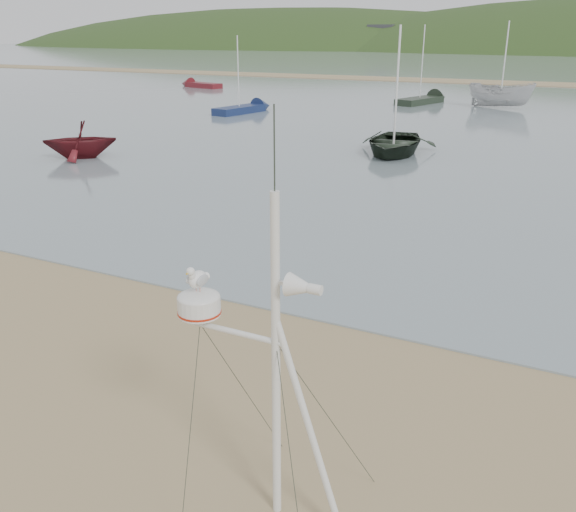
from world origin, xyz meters
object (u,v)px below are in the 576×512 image
at_px(sailboat_dark_mid, 430,99).
at_px(mast_rig, 270,430).
at_px(sailboat_blue_near, 251,108).
at_px(boat_white, 503,73).
at_px(boat_red, 78,123).
at_px(boat_dark, 396,98).
at_px(dinghy_red_far, 195,85).

bearing_deg(sailboat_dark_mid, mast_rig, -77.76).
xyz_separation_m(mast_rig, sailboat_blue_near, (-20.26, 34.42, -0.87)).
distance_m(mast_rig, sailboat_dark_mid, 47.81).
bearing_deg(boat_white, sailboat_dark_mid, 84.45).
relative_size(mast_rig, sailboat_blue_near, 0.83).
bearing_deg(boat_red, boat_dark, 80.58).
height_order(boat_red, dinghy_red_far, boat_red).
distance_m(sailboat_blue_near, dinghy_red_far, 22.82).
relative_size(boat_dark, boat_white, 1.01).
height_order(mast_rig, dinghy_red_far, mast_rig).
bearing_deg(boat_dark, boat_white, 77.77).
height_order(boat_dark, boat_red, boat_dark).
height_order(boat_dark, dinghy_red_far, boat_dark).
relative_size(boat_dark, sailboat_blue_near, 0.88).
distance_m(boat_dark, boat_red, 14.69).
height_order(boat_red, boat_white, boat_white).
bearing_deg(sailboat_dark_mid, boat_red, -104.83).
relative_size(boat_red, dinghy_red_far, 0.54).
bearing_deg(sailboat_blue_near, boat_red, -84.35).
bearing_deg(boat_white, boat_red, 165.08).
distance_m(mast_rig, sailboat_blue_near, 39.95).
xyz_separation_m(boat_dark, boat_white, (1.49, 21.98, -0.02)).
distance_m(sailboat_dark_mid, dinghy_red_far, 26.66).
height_order(boat_white, dinghy_red_far, boat_white).
bearing_deg(sailboat_blue_near, boat_white, 33.63).
bearing_deg(mast_rig, dinghy_red_far, 125.93).
bearing_deg(mast_rig, boat_white, 95.48).
bearing_deg(dinghy_red_far, boat_white, -9.50).
xyz_separation_m(boat_red, boat_white, (14.07, 29.50, 0.96)).
distance_m(boat_white, sailboat_dark_mid, 6.48).
height_order(sailboat_blue_near, dinghy_red_far, sailboat_blue_near).
bearing_deg(sailboat_dark_mid, boat_white, -16.13).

